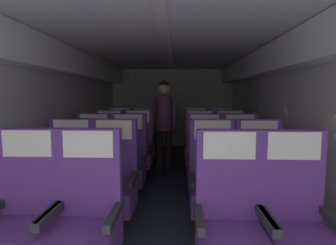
{
  "coord_description": "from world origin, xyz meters",
  "views": [
    {
      "loc": [
        0.15,
        -0.29,
        1.38
      ],
      "look_at": [
        -0.02,
        4.48,
        0.89
      ],
      "focal_mm": 29.05,
      "sensor_mm": 36.0,
      "label": 1
    }
  ],
  "objects_px": {
    "seat_c_left_window": "(93,163)",
    "seat_c_right_aisle": "(241,164)",
    "seat_b_right_aisle": "(260,185)",
    "seat_a_right_window": "(230,224)",
    "seat_d_right_window": "(200,151)",
    "seat_a_left_window": "(24,219)",
    "seat_e_left_window": "(120,141)",
    "seat_b_right_window": "(213,184)",
    "seat_a_left_aisle": "(86,220)",
    "seat_a_right_aisle": "(296,225)",
    "flight_attendant": "(164,117)",
    "seat_d_left_aisle": "(138,150)",
    "seat_b_left_window": "(69,182)",
    "seat_d_left_window": "(109,150)",
    "seat_b_left_aisle": "(113,183)",
    "seat_c_right_window": "(205,163)",
    "seat_c_left_aisle": "(128,163)",
    "seat_d_right_aisle": "(229,151)",
    "seat_e_right_window": "(196,142)",
    "seat_e_left_aisle": "(144,141)",
    "seat_e_right_aisle": "(221,142)"
  },
  "relations": [
    {
      "from": "seat_b_right_window",
      "to": "seat_d_left_aisle",
      "type": "xyz_separation_m",
      "value": [
        -1.02,
        1.68,
        0.0
      ]
    },
    {
      "from": "seat_b_right_window",
      "to": "seat_a_left_aisle",
      "type": "bearing_deg",
      "value": -140.22
    },
    {
      "from": "seat_a_right_window",
      "to": "seat_d_right_aisle",
      "type": "bearing_deg",
      "value": 79.5
    },
    {
      "from": "seat_e_left_aisle",
      "to": "seat_a_right_window",
      "type": "bearing_deg",
      "value": -72.87
    },
    {
      "from": "seat_b_left_window",
      "to": "seat_b_right_window",
      "type": "bearing_deg",
      "value": 0.11
    },
    {
      "from": "seat_c_right_window",
      "to": "seat_d_right_window",
      "type": "distance_m",
      "value": 0.82
    },
    {
      "from": "seat_e_left_window",
      "to": "seat_e_left_aisle",
      "type": "distance_m",
      "value": 0.47
    },
    {
      "from": "seat_a_right_window",
      "to": "seat_b_left_window",
      "type": "height_order",
      "value": "same"
    },
    {
      "from": "flight_attendant",
      "to": "seat_a_right_aisle",
      "type": "bearing_deg",
      "value": 104.34
    },
    {
      "from": "seat_b_left_aisle",
      "to": "seat_c_right_aisle",
      "type": "bearing_deg",
      "value": 29.74
    },
    {
      "from": "seat_a_left_window",
      "to": "seat_e_left_window",
      "type": "bearing_deg",
      "value": 90.15
    },
    {
      "from": "seat_b_left_window",
      "to": "seat_d_left_window",
      "type": "bearing_deg",
      "value": 90.42
    },
    {
      "from": "seat_d_left_window",
      "to": "seat_e_right_window",
      "type": "bearing_deg",
      "value": 29.78
    },
    {
      "from": "seat_a_left_window",
      "to": "seat_e_right_window",
      "type": "xyz_separation_m",
      "value": [
        1.49,
        3.35,
        0.0
      ]
    },
    {
      "from": "seat_a_left_aisle",
      "to": "seat_b_left_aisle",
      "type": "xyz_separation_m",
      "value": [
        -0.0,
        0.83,
        0.0
      ]
    },
    {
      "from": "seat_d_left_aisle",
      "to": "seat_b_right_aisle",
      "type": "bearing_deg",
      "value": -48.35
    },
    {
      "from": "seat_a_right_aisle",
      "to": "flight_attendant",
      "type": "relative_size",
      "value": 0.7
    },
    {
      "from": "seat_c_left_aisle",
      "to": "seat_d_right_window",
      "type": "relative_size",
      "value": 1.0
    },
    {
      "from": "seat_a_left_aisle",
      "to": "seat_c_left_aisle",
      "type": "xyz_separation_m",
      "value": [
        -0.01,
        1.67,
        0.0
      ]
    },
    {
      "from": "seat_b_right_window",
      "to": "seat_d_right_aisle",
      "type": "relative_size",
      "value": 1.0
    },
    {
      "from": "seat_b_right_aisle",
      "to": "seat_b_right_window",
      "type": "bearing_deg",
      "value": 178.92
    },
    {
      "from": "seat_b_right_aisle",
      "to": "seat_c_left_window",
      "type": "bearing_deg",
      "value": 157.19
    },
    {
      "from": "seat_b_right_window",
      "to": "seat_c_right_window",
      "type": "relative_size",
      "value": 1.0
    },
    {
      "from": "seat_b_left_window",
      "to": "seat_b_right_window",
      "type": "xyz_separation_m",
      "value": [
        1.49,
        0.0,
        0.0
      ]
    },
    {
      "from": "seat_e_right_aisle",
      "to": "seat_a_left_aisle",
      "type": "bearing_deg",
      "value": -114.25
    },
    {
      "from": "seat_c_left_window",
      "to": "seat_c_right_aisle",
      "type": "bearing_deg",
      "value": 0.39
    },
    {
      "from": "seat_a_right_aisle",
      "to": "seat_d_right_aisle",
      "type": "bearing_deg",
      "value": 89.79
    },
    {
      "from": "seat_c_right_aisle",
      "to": "seat_b_right_aisle",
      "type": "bearing_deg",
      "value": -89.92
    },
    {
      "from": "seat_c_right_aisle",
      "to": "seat_e_left_window",
      "type": "xyz_separation_m",
      "value": [
        -1.98,
        1.68,
        0.0
      ]
    },
    {
      "from": "seat_c_left_window",
      "to": "seat_c_right_window",
      "type": "relative_size",
      "value": 1.0
    },
    {
      "from": "seat_d_left_window",
      "to": "seat_e_left_aisle",
      "type": "xyz_separation_m",
      "value": [
        0.47,
        0.86,
        0.0
      ]
    },
    {
      "from": "seat_a_right_window",
      "to": "seat_d_right_window",
      "type": "bearing_deg",
      "value": 90.17
    },
    {
      "from": "seat_b_left_window",
      "to": "seat_b_left_aisle",
      "type": "distance_m",
      "value": 0.46
    },
    {
      "from": "seat_d_left_aisle",
      "to": "seat_e_left_window",
      "type": "xyz_separation_m",
      "value": [
        -0.48,
        0.84,
        0.0
      ]
    },
    {
      "from": "seat_b_right_aisle",
      "to": "seat_b_right_window",
      "type": "xyz_separation_m",
      "value": [
        -0.48,
        0.01,
        0.0
      ]
    },
    {
      "from": "seat_a_right_window",
      "to": "seat_b_left_window",
      "type": "xyz_separation_m",
      "value": [
        -1.5,
        0.86,
        0.0
      ]
    },
    {
      "from": "seat_e_left_window",
      "to": "seat_e_left_aisle",
      "type": "xyz_separation_m",
      "value": [
        0.47,
        0.0,
        0.0
      ]
    },
    {
      "from": "seat_b_right_window",
      "to": "seat_d_left_window",
      "type": "xyz_separation_m",
      "value": [
        -1.5,
        1.65,
        0.0
      ]
    },
    {
      "from": "seat_e_left_aisle",
      "to": "seat_e_right_aisle",
      "type": "relative_size",
      "value": 1.0
    },
    {
      "from": "seat_c_left_window",
      "to": "seat_c_right_aisle",
      "type": "relative_size",
      "value": 1.0
    },
    {
      "from": "seat_e_right_window",
      "to": "flight_attendant",
      "type": "height_order",
      "value": "flight_attendant"
    },
    {
      "from": "seat_a_right_aisle",
      "to": "seat_b_right_aisle",
      "type": "distance_m",
      "value": 0.86
    },
    {
      "from": "seat_c_left_aisle",
      "to": "seat_d_left_window",
      "type": "relative_size",
      "value": 1.0
    },
    {
      "from": "seat_a_right_window",
      "to": "seat_d_right_window",
      "type": "xyz_separation_m",
      "value": [
        -0.01,
        2.52,
        0.0
      ]
    },
    {
      "from": "seat_d_left_aisle",
      "to": "seat_a_left_aisle",
      "type": "bearing_deg",
      "value": -90.02
    },
    {
      "from": "seat_a_left_aisle",
      "to": "seat_d_left_aisle",
      "type": "xyz_separation_m",
      "value": [
        0.0,
        2.53,
        0.0
      ]
    },
    {
      "from": "seat_a_left_window",
      "to": "seat_d_right_window",
      "type": "distance_m",
      "value": 2.91
    },
    {
      "from": "seat_a_right_aisle",
      "to": "seat_c_right_aisle",
      "type": "height_order",
      "value": "same"
    },
    {
      "from": "seat_d_left_aisle",
      "to": "seat_e_left_aisle",
      "type": "bearing_deg",
      "value": 90.46
    },
    {
      "from": "seat_d_left_window",
      "to": "flight_attendant",
      "type": "bearing_deg",
      "value": 21.15
    }
  ]
}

